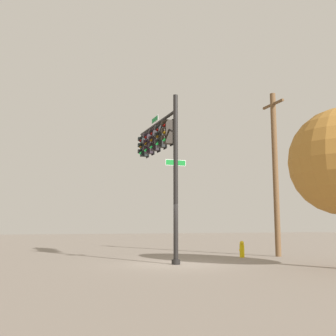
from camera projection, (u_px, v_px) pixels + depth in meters
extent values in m
plane|color=gray|center=(176.00, 264.00, 17.04)|extent=(120.00, 120.00, 0.00)
cylinder|color=black|center=(176.00, 177.00, 17.54)|extent=(0.20, 0.20, 7.32)
cylinder|color=black|center=(176.00, 262.00, 17.05)|extent=(0.36, 0.36, 0.20)
cylinder|color=black|center=(157.00, 124.00, 20.29)|extent=(5.06, 0.17, 0.14)
cylinder|color=black|center=(166.00, 128.00, 18.94)|extent=(2.31, 0.09, 1.07)
cube|color=black|center=(168.00, 132.00, 18.70)|extent=(0.34, 0.37, 1.10)
cube|color=black|center=(172.00, 132.00, 18.78)|extent=(0.44, 0.06, 1.22)
sphere|color=maroon|center=(164.00, 124.00, 18.67)|extent=(0.22, 0.22, 0.22)
cylinder|color=black|center=(163.00, 123.00, 18.65)|extent=(0.24, 0.15, 0.23)
sphere|color=#855607|center=(164.00, 132.00, 18.62)|extent=(0.22, 0.22, 0.22)
cylinder|color=black|center=(163.00, 130.00, 18.60)|extent=(0.24, 0.15, 0.23)
sphere|color=#20FF59|center=(164.00, 139.00, 18.57)|extent=(0.22, 0.22, 0.22)
cylinder|color=black|center=(163.00, 138.00, 18.56)|extent=(0.24, 0.15, 0.23)
cube|color=black|center=(161.00, 136.00, 19.55)|extent=(0.33, 0.37, 1.10)
cube|color=black|center=(165.00, 136.00, 19.61)|extent=(0.44, 0.06, 1.22)
sphere|color=maroon|center=(157.00, 129.00, 19.53)|extent=(0.22, 0.22, 0.22)
cylinder|color=black|center=(156.00, 128.00, 19.52)|extent=(0.24, 0.15, 0.23)
sphere|color=#855607|center=(157.00, 136.00, 19.49)|extent=(0.22, 0.22, 0.22)
cylinder|color=black|center=(156.00, 135.00, 19.48)|extent=(0.24, 0.15, 0.23)
sphere|color=#20FF59|center=(157.00, 143.00, 19.44)|extent=(0.22, 0.22, 0.22)
cylinder|color=black|center=(156.00, 142.00, 19.43)|extent=(0.24, 0.15, 0.23)
cube|color=black|center=(155.00, 140.00, 20.40)|extent=(0.32, 0.36, 1.10)
cube|color=black|center=(159.00, 140.00, 20.47)|extent=(0.44, 0.04, 1.22)
sphere|color=maroon|center=(151.00, 133.00, 20.38)|extent=(0.22, 0.22, 0.22)
cylinder|color=black|center=(150.00, 132.00, 20.36)|extent=(0.23, 0.14, 0.23)
sphere|color=#855607|center=(151.00, 140.00, 20.33)|extent=(0.22, 0.22, 0.22)
cylinder|color=black|center=(150.00, 138.00, 20.32)|extent=(0.23, 0.14, 0.23)
sphere|color=#20FF59|center=(151.00, 146.00, 20.29)|extent=(0.22, 0.22, 0.22)
cylinder|color=black|center=(150.00, 145.00, 20.27)|extent=(0.23, 0.14, 0.23)
cube|color=black|center=(149.00, 143.00, 21.25)|extent=(0.33, 0.37, 1.10)
cube|color=black|center=(153.00, 143.00, 21.32)|extent=(0.44, 0.05, 1.22)
sphere|color=maroon|center=(146.00, 137.00, 21.24)|extent=(0.22, 0.22, 0.22)
cylinder|color=black|center=(145.00, 136.00, 21.22)|extent=(0.24, 0.15, 0.23)
sphere|color=#855607|center=(146.00, 143.00, 21.19)|extent=(0.22, 0.22, 0.22)
cylinder|color=black|center=(145.00, 142.00, 21.18)|extent=(0.24, 0.15, 0.23)
sphere|color=#20FF59|center=(146.00, 149.00, 21.14)|extent=(0.22, 0.22, 0.22)
cylinder|color=black|center=(144.00, 148.00, 21.13)|extent=(0.24, 0.15, 0.23)
cube|color=black|center=(144.00, 146.00, 22.11)|extent=(0.33, 0.37, 1.10)
cube|color=black|center=(148.00, 147.00, 22.17)|extent=(0.44, 0.05, 1.22)
sphere|color=maroon|center=(141.00, 140.00, 22.09)|extent=(0.22, 0.22, 0.22)
cylinder|color=black|center=(139.00, 139.00, 22.07)|extent=(0.23, 0.15, 0.23)
sphere|color=#855607|center=(140.00, 146.00, 22.04)|extent=(0.22, 0.22, 0.22)
cylinder|color=black|center=(139.00, 145.00, 22.03)|extent=(0.23, 0.15, 0.23)
sphere|color=#20FF59|center=(140.00, 152.00, 21.99)|extent=(0.22, 0.22, 0.22)
cylinder|color=black|center=(139.00, 151.00, 21.98)|extent=(0.23, 0.15, 0.23)
cube|color=white|center=(155.00, 119.00, 20.57)|extent=(0.94, 0.03, 0.26)
cube|color=#07782A|center=(155.00, 119.00, 20.57)|extent=(0.90, 0.04, 0.22)
cube|color=white|center=(176.00, 163.00, 17.63)|extent=(0.03, 0.94, 0.26)
cube|color=#0E7723|center=(176.00, 163.00, 17.63)|extent=(0.04, 0.90, 0.22)
cylinder|color=brown|center=(275.00, 173.00, 21.99)|extent=(0.30, 0.30, 8.82)
cube|color=brown|center=(273.00, 104.00, 22.51)|extent=(1.80, 0.13, 0.12)
cylinder|color=yellow|center=(242.00, 251.00, 20.77)|extent=(0.24, 0.24, 0.65)
sphere|color=yellow|center=(242.00, 243.00, 20.83)|extent=(0.22, 0.22, 0.22)
cylinder|color=#EABC09|center=(240.00, 250.00, 20.92)|extent=(0.12, 0.10, 0.10)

